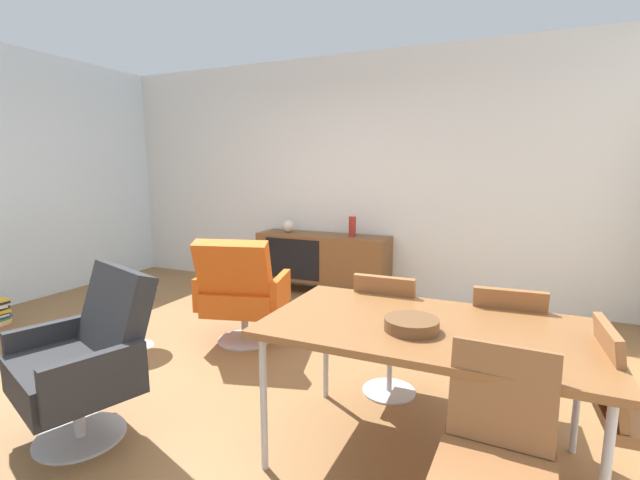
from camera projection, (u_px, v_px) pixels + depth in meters
name	position (u px, v px, depth m)	size (l,w,h in m)	color
ground_plane	(220.00, 377.00, 3.21)	(8.32, 8.32, 0.00)	olive
wall_back	(347.00, 177.00, 5.33)	(6.80, 0.12, 2.80)	silver
sideboard	(322.00, 258.00, 5.29)	(1.60, 0.45, 0.72)	brown
vase_cobalt	(352.00, 227.00, 5.08)	(0.08, 0.08, 0.23)	maroon
vase_sculptural_dark	(288.00, 226.00, 5.42)	(0.15, 0.15, 0.15)	beige
dining_table	(428.00, 333.00, 2.19)	(1.60, 0.90, 0.74)	brown
wooden_bowl_on_table	(411.00, 324.00, 2.10)	(0.26, 0.26, 0.06)	brown
dining_chair_front_right	(496.00, 461.00, 1.58)	(0.42, 0.44, 0.86)	brown
dining_chair_back_left	(388.00, 329.00, 2.87)	(0.41, 0.43, 0.86)	brown
dining_chair_far_end	(638.00, 416.00, 1.87)	(0.45, 0.43, 0.86)	brown
dining_chair_back_right	(505.00, 347.00, 2.59)	(0.42, 0.45, 0.86)	brown
lounge_chair_red	(241.00, 291.00, 3.75)	(0.83, 0.79, 0.95)	#D85919
armchair_black_shell	(87.00, 356.00, 2.47)	(0.85, 0.82, 0.95)	#262628
side_table_round	(131.00, 310.00, 3.71)	(0.44, 0.44, 0.52)	white
fruit_bowl	(129.00, 282.00, 3.68)	(0.20, 0.20, 0.11)	#262628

